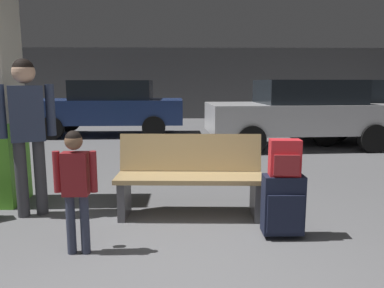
# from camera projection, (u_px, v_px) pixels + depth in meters

# --- Properties ---
(ground_plane) EXTENTS (18.00, 18.00, 0.10)m
(ground_plane) POSITION_uv_depth(u_px,v_px,m) (182.00, 170.00, 6.59)
(ground_plane) COLOR slate
(garage_back_wall) EXTENTS (18.00, 0.12, 2.80)m
(garage_back_wall) POSITION_uv_depth(u_px,v_px,m) (184.00, 84.00, 15.09)
(garage_back_wall) COLOR #565658
(garage_back_wall) RESTS_ON ground_plane
(bench) EXTENTS (1.62, 0.58, 0.89)m
(bench) POSITION_uv_depth(u_px,v_px,m) (190.00, 176.00, 4.14)
(bench) COLOR tan
(bench) RESTS_ON ground_plane
(suitcase) EXTENTS (0.38, 0.23, 0.60)m
(suitcase) POSITION_uv_depth(u_px,v_px,m) (283.00, 205.00, 3.55)
(suitcase) COLOR #191E33
(suitcase) RESTS_ON ground_plane
(backpack_bright) EXTENTS (0.29, 0.20, 0.34)m
(backpack_bright) POSITION_uv_depth(u_px,v_px,m) (285.00, 158.00, 3.47)
(backpack_bright) COLOR red
(backpack_bright) RESTS_ON suitcase
(child) EXTENTS (0.36, 0.21, 1.07)m
(child) POSITION_uv_depth(u_px,v_px,m) (75.00, 179.00, 3.16)
(child) COLOR #33384C
(child) RESTS_ON ground_plane
(adult) EXTENTS (0.54, 0.33, 1.71)m
(adult) POSITION_uv_depth(u_px,v_px,m) (27.00, 121.00, 4.03)
(adult) COLOR #38383D
(adult) RESTS_ON ground_plane
(parked_car_side) EXTENTS (4.23, 2.07, 1.51)m
(parked_car_side) POSITION_uv_depth(u_px,v_px,m) (373.00, 109.00, 9.26)
(parked_car_side) COLOR black
(parked_car_side) RESTS_ON ground_plane
(parked_car_far) EXTENTS (4.14, 1.88, 1.51)m
(parked_car_far) POSITION_uv_depth(u_px,v_px,m) (109.00, 106.00, 10.38)
(parked_car_far) COLOR navy
(parked_car_far) RESTS_ON ground_plane
(parked_car_near) EXTENTS (4.21, 2.03, 1.51)m
(parked_car_near) POSITION_uv_depth(u_px,v_px,m) (301.00, 112.00, 8.46)
(parked_car_near) COLOR silver
(parked_car_near) RESTS_ON ground_plane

